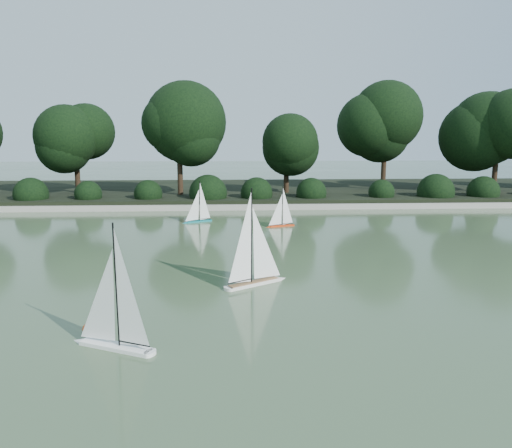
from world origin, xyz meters
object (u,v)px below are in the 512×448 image
object	(u,v)px
sailboat_white_a	(109,327)
sailboat_teal	(196,215)
sailboat_white_b	(258,268)
race_buoy	(88,329)
sailboat_orange	(279,220)

from	to	relation	value
sailboat_white_a	sailboat_teal	world-z (taller)	sailboat_white_a
sailboat_white_a	sailboat_white_b	distance (m)	3.13
sailboat_white_a	race_buoy	distance (m)	0.77
sailboat_white_a	race_buoy	xyz separation A→B (m)	(-0.42, 0.59, -0.25)
sailboat_teal	race_buoy	xyz separation A→B (m)	(-0.89, -8.01, -0.20)
sailboat_white_b	sailboat_teal	xyz separation A→B (m)	(-1.44, 6.13, -0.07)
sailboat_orange	sailboat_teal	size ratio (longest dim) A/B	0.93
sailboat_white_b	race_buoy	bearing A→B (deg)	-141.27
sailboat_orange	sailboat_teal	world-z (taller)	sailboat_teal
sailboat_white_b	sailboat_orange	xyz separation A→B (m)	(0.89, 5.32, -0.09)
sailboat_white_a	sailboat_teal	xyz separation A→B (m)	(0.48, 8.60, -0.05)
sailboat_white_a	race_buoy	bearing A→B (deg)	125.15
sailboat_orange	sailboat_teal	bearing A→B (deg)	160.73
sailboat_white_b	sailboat_orange	world-z (taller)	sailboat_white_b
sailboat_white_b	race_buoy	world-z (taller)	sailboat_white_b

